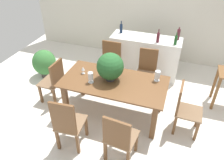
{
  "coord_description": "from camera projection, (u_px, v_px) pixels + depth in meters",
  "views": [
    {
      "loc": [
        1.01,
        -3.03,
        3.0
      ],
      "look_at": [
        -0.08,
        0.12,
        0.7
      ],
      "focal_mm": 35.11,
      "sensor_mm": 36.0,
      "label": 1
    }
  ],
  "objects": [
    {
      "name": "kitchen_counter",
      "position": [
        145.0,
        56.0,
        5.27
      ],
      "size": [
        1.61,
        0.56,
        0.96
      ],
      "primitive_type": "cube",
      "color": "white",
      "rests_on": "ground"
    },
    {
      "name": "dining_table",
      "position": [
        114.0,
        87.0,
        3.98
      ],
      "size": [
        1.88,
        0.96,
        0.77
      ],
      "color": "brown",
      "rests_on": "ground"
    },
    {
      "name": "chair_foot_end",
      "position": [
        184.0,
        107.0,
        3.71
      ],
      "size": [
        0.45,
        0.44,
        0.94
      ],
      "rotation": [
        0.0,
        0.0,
        1.53
      ],
      "color": "brown",
      "rests_on": "ground"
    },
    {
      "name": "chair_near_right",
      "position": [
        119.0,
        137.0,
        3.16
      ],
      "size": [
        0.49,
        0.48,
        0.95
      ],
      "rotation": [
        0.0,
        0.0,
        3.04
      ],
      "color": "brown",
      "rests_on": "ground"
    },
    {
      "name": "chair_near_left",
      "position": [
        68.0,
        123.0,
        3.36
      ],
      "size": [
        0.45,
        0.49,
        1.02
      ],
      "rotation": [
        0.0,
        0.0,
        3.22
      ],
      "color": "brown",
      "rests_on": "ground"
    },
    {
      "name": "ground_plane",
      "position": [
        114.0,
        113.0,
        4.33
      ],
      "size": [
        7.04,
        7.04,
        0.0
      ],
      "primitive_type": "plane",
      "color": "silver"
    },
    {
      "name": "crystal_vase_center_near",
      "position": [
        91.0,
        77.0,
        3.81
      ],
      "size": [
        0.1,
        0.1,
        0.2
      ],
      "color": "silver",
      "rests_on": "dining_table"
    },
    {
      "name": "wine_glass",
      "position": [
        83.0,
        69.0,
        4.05
      ],
      "size": [
        0.07,
        0.07,
        0.15
      ],
      "color": "silver",
      "rests_on": "dining_table"
    },
    {
      "name": "wine_bottle_amber",
      "position": [
        176.0,
        40.0,
        4.64
      ],
      "size": [
        0.07,
        0.07,
        0.27
      ],
      "color": "#194C1E",
      "rests_on": "kitchen_counter"
    },
    {
      "name": "wine_bottle_green",
      "position": [
        158.0,
        37.0,
        4.73
      ],
      "size": [
        0.07,
        0.07,
        0.3
      ],
      "color": "#511E28",
      "rests_on": "kitchen_counter"
    },
    {
      "name": "flower_centerpiece",
      "position": [
        110.0,
        67.0,
        3.79
      ],
      "size": [
        0.48,
        0.48,
        0.51
      ],
      "color": "#333338",
      "rests_on": "dining_table"
    },
    {
      "name": "wine_bottle_dark",
      "position": [
        178.0,
        34.0,
        4.84
      ],
      "size": [
        0.07,
        0.07,
        0.29
      ],
      "color": "#511E28",
      "rests_on": "kitchen_counter"
    },
    {
      "name": "crystal_vase_left",
      "position": [
        157.0,
        75.0,
        3.85
      ],
      "size": [
        0.1,
        0.1,
        0.2
      ],
      "color": "silver",
      "rests_on": "dining_table"
    },
    {
      "name": "wine_bottle_tall",
      "position": [
        121.0,
        28.0,
        5.17
      ],
      "size": [
        0.07,
        0.07,
        0.29
      ],
      "color": "#0F1E38",
      "rests_on": "kitchen_counter"
    },
    {
      "name": "chair_far_left",
      "position": [
        110.0,
        62.0,
        4.91
      ],
      "size": [
        0.47,
        0.44,
        1.0
      ],
      "rotation": [
        0.0,
        0.0,
        -0.0
      ],
      "color": "brown",
      "rests_on": "ground"
    },
    {
      "name": "back_wall",
      "position": [
        146.0,
        9.0,
        5.62
      ],
      "size": [
        6.4,
        0.1,
        2.6
      ],
      "primitive_type": "cube",
      "color": "beige",
      "rests_on": "ground"
    },
    {
      "name": "potted_plant_floor",
      "position": [
        44.0,
        63.0,
        5.22
      ],
      "size": [
        0.55,
        0.55,
        0.69
      ],
      "color": "#423D38",
      "rests_on": "ground"
    },
    {
      "name": "chair_head_end",
      "position": [
        54.0,
        80.0,
        4.38
      ],
      "size": [
        0.42,
        0.45,
        0.93
      ],
      "rotation": [
        0.0,
        0.0,
        -1.6
      ],
      "color": "brown",
      "rests_on": "ground"
    },
    {
      "name": "chair_far_right",
      "position": [
        147.0,
        69.0,
        4.69
      ],
      "size": [
        0.45,
        0.44,
        0.97
      ],
      "rotation": [
        0.0,
        0.0,
        0.07
      ],
      "color": "brown",
      "rests_on": "ground"
    }
  ]
}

